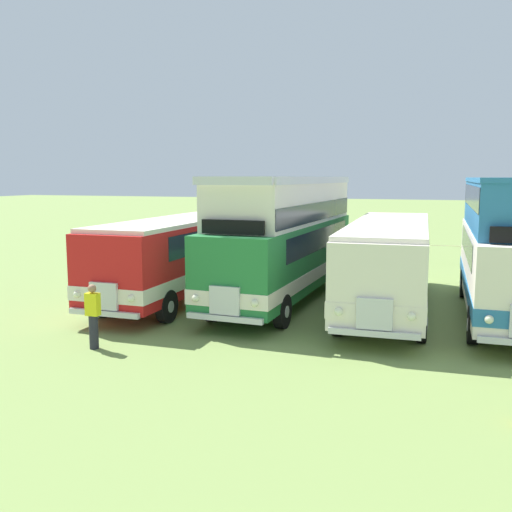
% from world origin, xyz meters
% --- Properties ---
extents(ground_plane, '(200.00, 200.00, 0.00)m').
position_xyz_m(ground_plane, '(0.00, 0.00, 0.00)').
color(ground_plane, '#7A934C').
extents(bus_first_in_row, '(2.64, 10.52, 2.99)m').
position_xyz_m(bus_first_in_row, '(-7.47, -0.34, 1.75)').
color(bus_first_in_row, red).
rests_on(bus_first_in_row, ground).
extents(bus_second_in_row, '(2.93, 10.83, 4.52)m').
position_xyz_m(bus_second_in_row, '(-3.73, 0.43, 2.36)').
color(bus_second_in_row, '#237538').
rests_on(bus_second_in_row, ground).
extents(bus_third_in_row, '(2.95, 11.20, 2.99)m').
position_xyz_m(bus_third_in_row, '(-0.00, 0.32, 1.76)').
color(bus_third_in_row, silver).
rests_on(bus_third_in_row, ground).
extents(bus_fourth_in_row, '(2.70, 9.92, 4.49)m').
position_xyz_m(bus_fourth_in_row, '(3.73, 0.14, 2.47)').
color(bus_fourth_in_row, silver).
rests_on(bus_fourth_in_row, ground).
extents(marshal_person, '(0.36, 0.24, 1.73)m').
position_xyz_m(marshal_person, '(-6.87, -6.97, 0.89)').
color(marshal_person, '#23232D').
rests_on(marshal_person, ground).
extents(rope_fence_line, '(21.01, 0.08, 1.05)m').
position_xyz_m(rope_fence_line, '(0.00, 11.82, 0.67)').
color(rope_fence_line, '#8C704C').
rests_on(rope_fence_line, ground).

